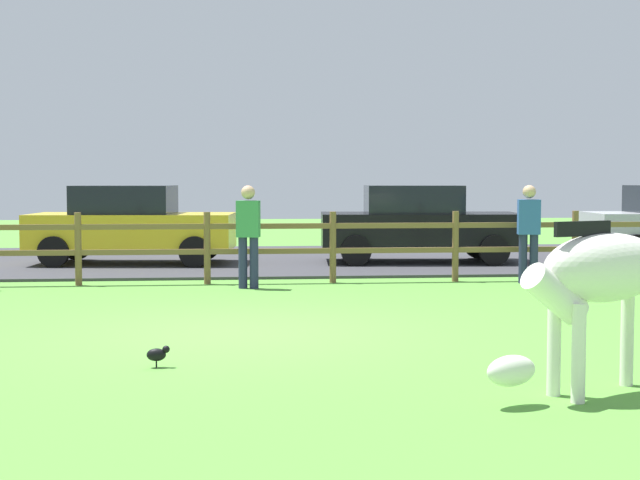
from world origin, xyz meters
TOP-DOWN VIEW (x-y plane):
  - ground_plane at (0.00, 0.00)m, footprint 60.00×60.00m
  - parking_asphalt at (0.00, 9.30)m, footprint 28.00×7.40m
  - paddock_fence at (-0.52, 5.00)m, footprint 21.08×0.11m
  - zebra at (2.79, -3.38)m, footprint 1.84×0.99m
  - crow_on_grass at (-0.81, -1.93)m, footprint 0.21×0.10m
  - parked_car_black at (3.68, 8.19)m, footprint 4.12×2.13m
  - parked_car_yellow at (-2.11, 8.42)m, footprint 4.15×2.19m
  - visitor_left_of_tree at (4.82, 4.60)m, footprint 0.39×0.28m
  - visitor_right_of_tree at (0.15, 4.30)m, footprint 0.39×0.28m

SIDE VIEW (x-z plane):
  - ground_plane at x=0.00m, z-range 0.00..0.00m
  - parking_asphalt at x=0.00m, z-range 0.00..0.05m
  - crow_on_grass at x=-0.81m, z-range 0.02..0.23m
  - paddock_fence at x=-0.52m, z-range 0.09..1.28m
  - parked_car_black at x=3.68m, z-range 0.06..1.62m
  - parked_car_yellow at x=-2.11m, z-range 0.06..1.62m
  - visitor_left_of_tree at x=4.82m, z-range 0.09..1.73m
  - visitor_right_of_tree at x=0.15m, z-range 0.09..1.73m
  - zebra at x=2.79m, z-range 0.22..1.63m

